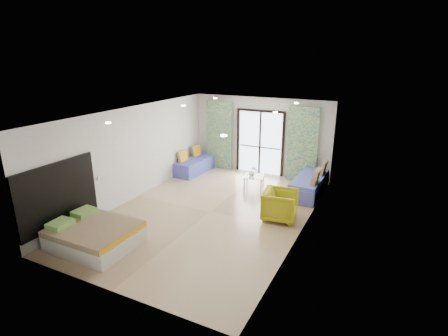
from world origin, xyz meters
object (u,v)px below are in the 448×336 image
at_px(bed, 94,235).
at_px(daybed_left, 195,165).
at_px(daybed_right, 310,185).
at_px(armchair, 280,204).
at_px(coffee_table, 254,177).

distance_m(bed, daybed_left, 5.47).
bearing_deg(daybed_right, armchair, -97.25).
distance_m(bed, armchair, 4.54).
relative_size(bed, daybed_right, 0.88).
relative_size(bed, daybed_left, 0.97).
relative_size(daybed_left, armchair, 2.11).
xyz_separation_m(daybed_right, coffee_table, (-1.73, -0.25, 0.05)).
relative_size(daybed_right, coffee_table, 2.77).
bearing_deg(coffee_table, armchair, -51.37).
bearing_deg(bed, coffee_table, 69.21).
relative_size(daybed_right, armchair, 2.34).
bearing_deg(armchair, daybed_left, 51.68).
bearing_deg(daybed_right, daybed_left, 177.29).
distance_m(daybed_left, armchair, 4.57).
distance_m(bed, coffee_table, 5.26).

